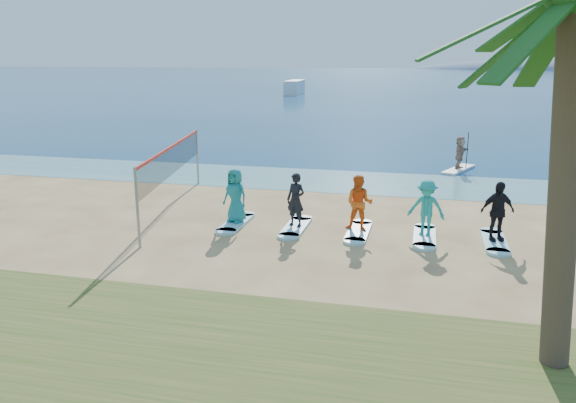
% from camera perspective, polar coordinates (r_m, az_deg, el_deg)
% --- Properties ---
extents(ground, '(600.00, 600.00, 0.00)m').
position_cam_1_polar(ground, '(16.38, 2.62, -5.69)').
color(ground, tan).
rests_on(ground, ground).
extents(shallow_water, '(600.00, 600.00, 0.00)m').
position_cam_1_polar(shallow_water, '(26.38, 7.10, 2.00)').
color(shallow_water, teal).
rests_on(shallow_water, ground).
extents(ocean, '(600.00, 600.00, 0.00)m').
position_cam_1_polar(ocean, '(175.22, 13.19, 12.19)').
color(ocean, navy).
rests_on(ocean, ground).
extents(volleyball_net, '(1.87, 8.91, 2.50)m').
position_cam_1_polar(volleyball_net, '(21.50, -11.64, 4.15)').
color(volleyball_net, gray).
rests_on(volleyball_net, ground).
extents(paddleboard, '(1.80, 3.04, 0.12)m').
position_cam_1_polar(paddleboard, '(30.15, 16.94, 3.14)').
color(paddleboard, silver).
rests_on(paddleboard, ground).
extents(paddleboarder, '(0.94, 1.60, 1.65)m').
position_cam_1_polar(paddleboarder, '(30.00, 17.07, 4.79)').
color(paddleboarder, tan).
rests_on(paddleboarder, paddleboard).
extents(boat_offshore_a, '(2.64, 8.00, 2.14)m').
position_cam_1_polar(boat_offshore_a, '(91.43, 0.66, 10.87)').
color(boat_offshore_a, silver).
rests_on(boat_offshore_a, ground).
extents(boat_offshore_b, '(2.46, 5.34, 1.54)m').
position_cam_1_polar(boat_offshore_b, '(135.01, 26.82, 10.50)').
color(boat_offshore_b, silver).
rests_on(boat_offshore_b, ground).
extents(surfboard_0, '(0.70, 2.20, 0.09)m').
position_cam_1_polar(surfboard_0, '(19.64, -5.30, -2.16)').
color(surfboard_0, '#93D9E3').
rests_on(surfboard_0, ground).
extents(student_0, '(1.05, 0.85, 1.87)m').
position_cam_1_polar(student_0, '(19.38, -5.36, 0.61)').
color(student_0, '#1A7E7F').
rests_on(student_0, surfboard_0).
extents(surfboard_1, '(0.70, 2.20, 0.09)m').
position_cam_1_polar(surfboard_1, '(19.07, 0.78, -2.61)').
color(surfboard_1, '#93D9E3').
rests_on(surfboard_1, ground).
extents(student_1, '(0.77, 0.64, 1.82)m').
position_cam_1_polar(student_1, '(18.81, 0.79, 0.17)').
color(student_1, black).
rests_on(student_1, surfboard_1).
extents(surfboard_2, '(0.70, 2.20, 0.09)m').
position_cam_1_polar(surfboard_2, '(18.72, 7.16, -3.05)').
color(surfboard_2, '#93D9E3').
rests_on(surfboard_2, ground).
extents(student_2, '(0.95, 0.76, 1.85)m').
position_cam_1_polar(student_2, '(18.46, 7.26, -0.17)').
color(student_2, orange).
rests_on(student_2, surfboard_2).
extents(surfboard_3, '(0.70, 2.20, 0.09)m').
position_cam_1_polar(surfboard_3, '(18.62, 13.70, -3.46)').
color(surfboard_3, '#93D9E3').
rests_on(surfboard_3, ground).
extents(student_3, '(1.29, 0.92, 1.81)m').
position_cam_1_polar(student_3, '(18.35, 13.88, -0.62)').
color(student_3, teal).
rests_on(student_3, surfboard_3).
extents(surfboard_4, '(0.70, 2.20, 0.09)m').
position_cam_1_polar(surfboard_4, '(18.76, 20.24, -3.82)').
color(surfboard_4, '#93D9E3').
rests_on(surfboard_4, ground).
extents(student_4, '(1.19, 0.85, 1.87)m').
position_cam_1_polar(student_4, '(18.49, 20.50, -0.93)').
color(student_4, black).
rests_on(student_4, surfboard_4).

